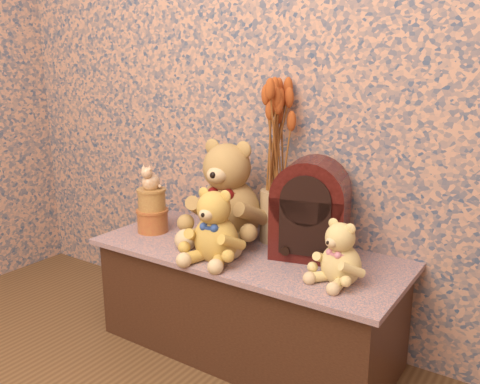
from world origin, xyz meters
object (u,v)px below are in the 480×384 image
at_px(cat_figurine, 151,176).
at_px(ceramic_vase, 276,216).
at_px(cathedral_radio, 311,208).
at_px(teddy_medium, 216,221).
at_px(teddy_small, 342,249).
at_px(biscuit_tin_lower, 153,221).
at_px(teddy_large, 229,186).

bearing_deg(cat_figurine, ceramic_vase, 11.14).
bearing_deg(cathedral_radio, teddy_medium, -154.91).
relative_size(cathedral_radio, cat_figurine, 3.28).
relative_size(teddy_small, biscuit_tin_lower, 1.73).
xyz_separation_m(teddy_medium, ceramic_vase, (0.08, 0.29, -0.04)).
distance_m(teddy_large, teddy_small, 0.57).
bearing_deg(biscuit_tin_lower, cat_figurine, 0.00).
relative_size(teddy_large, biscuit_tin_lower, 3.37).
xyz_separation_m(cathedral_radio, cat_figurine, (-0.67, -0.12, 0.06)).
relative_size(teddy_medium, cathedral_radio, 0.78).
relative_size(ceramic_vase, cat_figurine, 1.87).
height_order(teddy_small, biscuit_tin_lower, teddy_small).
relative_size(teddy_medium, cat_figurine, 2.55).
relative_size(teddy_large, ceramic_vase, 2.09).
height_order(teddy_large, biscuit_tin_lower, teddy_large).
distance_m(ceramic_vase, biscuit_tin_lower, 0.53).
distance_m(teddy_large, cat_figurine, 0.34).
bearing_deg(teddy_small, cathedral_radio, 159.16).
bearing_deg(biscuit_tin_lower, teddy_small, -2.05).
height_order(teddy_medium, biscuit_tin_lower, teddy_medium).
bearing_deg(cathedral_radio, cat_figurine, 176.04).
bearing_deg(cathedral_radio, teddy_small, -53.26).
relative_size(teddy_medium, ceramic_vase, 1.36).
bearing_deg(biscuit_tin_lower, teddy_large, 18.76).
xyz_separation_m(cathedral_radio, biscuit_tin_lower, (-0.67, -0.12, -0.14)).
height_order(biscuit_tin_lower, cat_figurine, cat_figurine).
distance_m(teddy_medium, cathedral_radio, 0.35).
relative_size(biscuit_tin_lower, cat_figurine, 1.16).
height_order(teddy_small, cat_figurine, cat_figurine).
bearing_deg(teddy_large, cathedral_radio, -5.50).
bearing_deg(teddy_medium, cat_figurine, 160.31).
bearing_deg(teddy_large, biscuit_tin_lower, -168.75).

